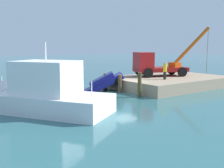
{
  "coord_description": "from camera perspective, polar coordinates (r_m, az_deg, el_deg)",
  "views": [
    {
      "loc": [
        15.57,
        19.45,
        4.29
      ],
      "look_at": [
        0.34,
        -1.53,
        0.64
      ],
      "focal_mm": 43.3,
      "sensor_mm": 36.0,
      "label": 1
    }
  ],
  "objects": [
    {
      "name": "piling_mid",
      "position": [
        24.98,
        1.66,
        0.09
      ],
      "size": [
        0.35,
        0.35,
        1.69
      ],
      "primitive_type": "cylinder",
      "color": "brown",
      "rests_on": "ground"
    },
    {
      "name": "ground",
      "position": [
        25.28,
        2.67,
        -1.76
      ],
      "size": [
        200.0,
        200.0,
        0.0
      ],
      "primitive_type": "plane",
      "color": "#2D6066"
    },
    {
      "name": "moored_yacht",
      "position": [
        19.35,
        -17.95,
        -3.58
      ],
      "size": [
        8.91,
        11.14,
        6.18
      ],
      "color": "white",
      "rests_on": "ground"
    },
    {
      "name": "piling_near",
      "position": [
        26.86,
        -1.39,
        0.54
      ],
      "size": [
        0.38,
        0.38,
        1.59
      ],
      "primitive_type": "cylinder",
      "color": "brown",
      "rests_on": "ground"
    },
    {
      "name": "salvaged_car",
      "position": [
        26.26,
        -2.15,
        0.09
      ],
      "size": [
        4.48,
        3.72,
        2.64
      ],
      "color": "navy",
      "rests_on": "ground"
    },
    {
      "name": "dock_worker",
      "position": [
        26.74,
        11.11,
        2.81
      ],
      "size": [
        0.34,
        0.34,
        1.71
      ],
      "color": "black",
      "rests_on": "dock"
    },
    {
      "name": "crane_truck",
      "position": [
        29.43,
        9.27,
        4.13
      ],
      "size": [
        8.85,
        4.14,
        5.39
      ],
      "color": "maroon",
      "rests_on": "dock"
    },
    {
      "name": "dock",
      "position": [
        29.3,
        11.92,
        0.48
      ],
      "size": [
        11.67,
        8.2,
        1.06
      ],
      "primitive_type": "cube",
      "color": "gray",
      "rests_on": "ground"
    },
    {
      "name": "piling_far",
      "position": [
        22.88,
        5.84,
        -0.19
      ],
      "size": [
        0.32,
        0.32,
        2.07
      ],
      "primitive_type": "cylinder",
      "color": "#4F4122",
      "rests_on": "ground"
    }
  ]
}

